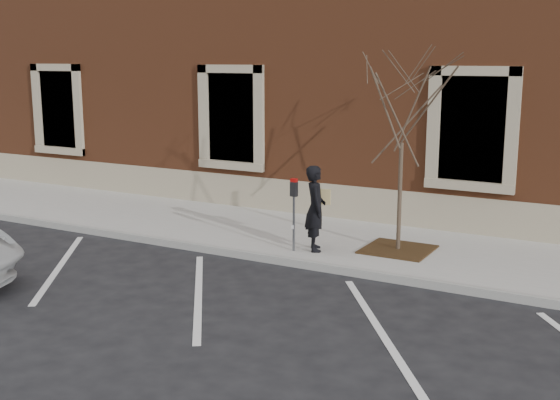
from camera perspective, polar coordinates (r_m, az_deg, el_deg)
The scene contains 9 objects.
ground at distance 13.64m, azimuth -1.23°, elevation -4.97°, with size 120.00×120.00×0.00m, color #28282B.
sidewalk_near at distance 15.10m, azimuth 2.13°, elevation -3.06°, with size 40.00×3.50×0.15m, color #BBB7AF.
curb_near at distance 13.57m, azimuth -1.34°, elevation -4.72°, with size 40.00×0.12×0.15m, color #9E9E99.
parking_stripes at distance 11.88m, azimuth -6.65°, elevation -7.55°, with size 28.00×4.40×0.01m, color silver, non-canonical shape.
building_civic at distance 20.14m, azimuth 10.15°, elevation 11.67°, with size 40.00×8.62×8.00m.
man at distance 13.65m, azimuth 2.89°, elevation -0.67°, with size 0.61×0.40×1.68m, color black.
parking_meter at distance 13.55m, azimuth 1.13°, elevation -0.08°, with size 0.13×0.10×1.44m.
tree_grate at distance 14.01m, azimuth 9.56°, elevation -3.98°, with size 1.28×1.28×0.03m, color #432C15.
sapling at distance 13.56m, azimuth 9.93°, elevation 7.03°, with size 2.31×2.31×3.86m.
Camera 1 is at (6.62, -11.28, 3.85)m, focal length 45.00 mm.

